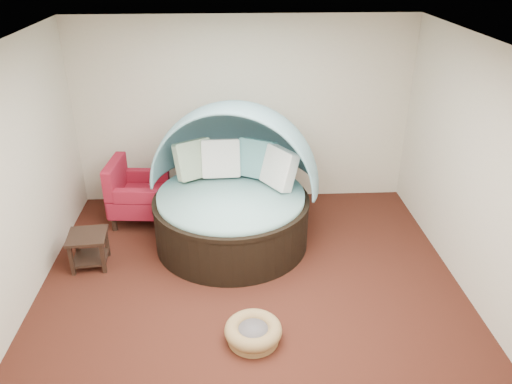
{
  "coord_description": "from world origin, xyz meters",
  "views": [
    {
      "loc": [
        -0.19,
        -4.66,
        3.7
      ],
      "look_at": [
        0.09,
        0.6,
        1.03
      ],
      "focal_mm": 35.0,
      "sensor_mm": 36.0,
      "label": 1
    }
  ],
  "objects_px": {
    "red_armchair": "(135,193)",
    "side_table": "(89,246)",
    "canopy_daybed": "(233,180)",
    "pet_basket": "(253,332)"
  },
  "relations": [
    {
      "from": "canopy_daybed",
      "to": "pet_basket",
      "type": "height_order",
      "value": "canopy_daybed"
    },
    {
      "from": "pet_basket",
      "to": "red_armchair",
      "type": "xyz_separation_m",
      "value": [
        -1.58,
        2.58,
        0.32
      ]
    },
    {
      "from": "canopy_daybed",
      "to": "red_armchair",
      "type": "relative_size",
      "value": 2.71
    },
    {
      "from": "canopy_daybed",
      "to": "pet_basket",
      "type": "xyz_separation_m",
      "value": [
        0.17,
        -2.01,
        -0.77
      ]
    },
    {
      "from": "canopy_daybed",
      "to": "red_armchair",
      "type": "bearing_deg",
      "value": 170.94
    },
    {
      "from": "pet_basket",
      "to": "side_table",
      "type": "relative_size",
      "value": 1.28
    },
    {
      "from": "canopy_daybed",
      "to": "side_table",
      "type": "distance_m",
      "value": 1.99
    },
    {
      "from": "side_table",
      "to": "canopy_daybed",
      "type": "bearing_deg",
      "value": 17.29
    },
    {
      "from": "red_armchair",
      "to": "side_table",
      "type": "distance_m",
      "value": 1.22
    },
    {
      "from": "side_table",
      "to": "pet_basket",
      "type": "bearing_deg",
      "value": -36.01
    }
  ]
}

